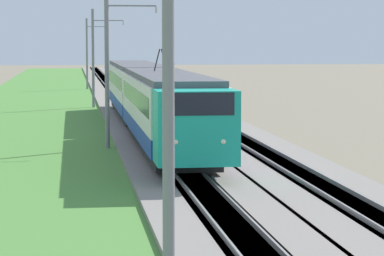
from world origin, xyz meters
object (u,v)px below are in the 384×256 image
at_px(passenger_train, 149,95).
at_px(catenary_mast_mid, 108,66).
at_px(catenary_mast_near, 172,109).
at_px(catenary_mast_distant, 88,53).
at_px(catenary_mast_far, 94,57).

distance_m(passenger_train, catenary_mast_mid, 7.40).
bearing_deg(catenary_mast_mid, catenary_mast_near, -180.00).
relative_size(passenger_train, catenary_mast_mid, 5.09).
relative_size(catenary_mast_mid, catenary_mast_distant, 1.01).
height_order(catenary_mast_far, catenary_mast_distant, catenary_mast_far).
distance_m(passenger_train, catenary_mast_far, 21.57).
bearing_deg(catenary_mast_mid, catenary_mast_far, -0.00).
xyz_separation_m(catenary_mast_near, catenary_mast_mid, (28.07, 0.00, 0.00)).
height_order(catenary_mast_near, catenary_mast_distant, catenary_mast_near).
xyz_separation_m(catenary_mast_near, catenary_mast_far, (56.13, -0.00, -0.03)).
bearing_deg(catenary_mast_far, catenary_mast_near, 180.00).
distance_m(catenary_mast_far, catenary_mast_distant, 28.07).
bearing_deg(catenary_mast_distant, passenger_train, -177.06).
xyz_separation_m(passenger_train, catenary_mast_mid, (-6.72, 2.54, 1.79)).
relative_size(catenary_mast_near, catenary_mast_far, 1.01).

